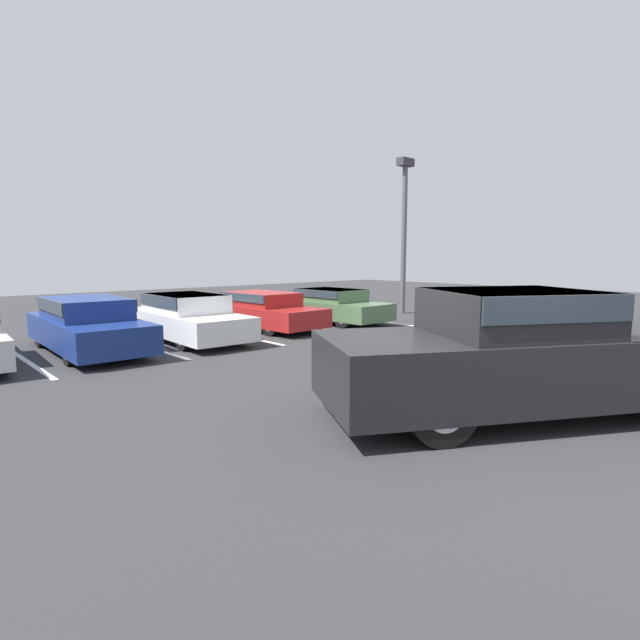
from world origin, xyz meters
name	(u,v)px	position (x,y,z in m)	size (l,w,h in m)	color
ground_plane	(498,423)	(0.00, 0.00, 0.00)	(60.00, 60.00, 0.00)	#2D2D30
stall_stripe_b	(23,359)	(-3.86, 9.32, 0.00)	(0.12, 5.16, 0.01)	white
stall_stripe_c	(141,345)	(-1.16, 9.32, 0.00)	(0.12, 5.16, 0.01)	white
stall_stripe_d	(231,334)	(1.55, 9.32, 0.00)	(0.12, 5.16, 0.01)	white
stall_stripe_e	(301,325)	(4.25, 9.32, 0.00)	(0.12, 5.16, 0.01)	white
stall_stripe_f	(357,319)	(6.95, 9.32, 0.00)	(0.12, 5.16, 0.01)	white
pickup_truck	(530,352)	(0.74, -0.06, 0.91)	(6.28, 4.78, 1.81)	black
parked_sedan_b	(87,323)	(-2.46, 9.27, 0.69)	(1.91, 4.83, 1.30)	navy
parked_sedan_c	(187,316)	(0.08, 9.16, 0.67)	(1.89, 4.67, 1.26)	silver
parked_sedan_d	(262,309)	(2.89, 9.59, 0.62)	(1.87, 4.54, 1.16)	maroon
parked_sedan_e	(332,304)	(5.58, 9.22, 0.62)	(1.84, 4.28, 1.16)	#4C6B47
light_post	(404,223)	(9.64, 9.37, 3.59)	(0.70, 0.36, 6.07)	#515156
traffic_cone	(517,347)	(4.24, 1.86, 0.28)	(0.42, 0.42, 0.61)	black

